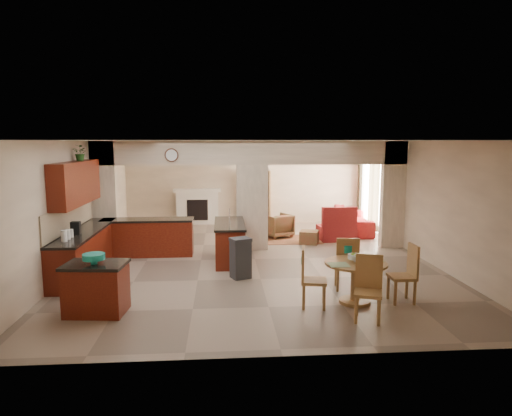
{
  "coord_description": "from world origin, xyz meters",
  "views": [
    {
      "loc": [
        -0.77,
        -10.57,
        2.78
      ],
      "look_at": [
        0.05,
        0.3,
        1.19
      ],
      "focal_mm": 32.0,
      "sensor_mm": 36.0,
      "label": 1
    }
  ],
  "objects": [
    {
      "name": "floor",
      "position": [
        0.0,
        0.0,
        0.0
      ],
      "size": [
        10.0,
        10.0,
        0.0
      ],
      "primitive_type": "plane",
      "color": "#87725D",
      "rests_on": "ground"
    },
    {
      "name": "ceiling",
      "position": [
        0.0,
        0.0,
        2.8
      ],
      "size": [
        10.0,
        10.0,
        0.0
      ],
      "primitive_type": "plane",
      "rotation": [
        3.14,
        0.0,
        0.0
      ],
      "color": "white",
      "rests_on": "wall_back"
    },
    {
      "name": "wall_back",
      "position": [
        0.0,
        5.0,
        1.4
      ],
      "size": [
        8.0,
        0.0,
        8.0
      ],
      "primitive_type": "plane",
      "rotation": [
        1.57,
        0.0,
        0.0
      ],
      "color": "beige",
      "rests_on": "floor"
    },
    {
      "name": "wall_front",
      "position": [
        0.0,
        -5.0,
        1.4
      ],
      "size": [
        8.0,
        0.0,
        8.0
      ],
      "primitive_type": "plane",
      "rotation": [
        -1.57,
        0.0,
        0.0
      ],
      "color": "beige",
      "rests_on": "floor"
    },
    {
      "name": "wall_left",
      "position": [
        -4.0,
        0.0,
        1.4
      ],
      "size": [
        0.0,
        10.0,
        10.0
      ],
      "primitive_type": "plane",
      "rotation": [
        1.57,
        0.0,
        1.57
      ],
      "color": "beige",
      "rests_on": "floor"
    },
    {
      "name": "wall_right",
      "position": [
        4.0,
        0.0,
        1.4
      ],
      "size": [
        0.0,
        10.0,
        10.0
      ],
      "primitive_type": "plane",
      "rotation": [
        1.57,
        0.0,
        -1.57
      ],
      "color": "beige",
      "rests_on": "floor"
    },
    {
      "name": "partition_left_pier",
      "position": [
        -3.7,
        1.0,
        1.4
      ],
      "size": [
        0.6,
        0.25,
        2.8
      ],
      "primitive_type": "cube",
      "color": "beige",
      "rests_on": "floor"
    },
    {
      "name": "partition_center_pier",
      "position": [
        0.0,
        1.0,
        1.1
      ],
      "size": [
        0.8,
        0.25,
        2.2
      ],
      "primitive_type": "cube",
      "color": "beige",
      "rests_on": "floor"
    },
    {
      "name": "partition_right_pier",
      "position": [
        3.7,
        1.0,
        1.4
      ],
      "size": [
        0.6,
        0.25,
        2.8
      ],
      "primitive_type": "cube",
      "color": "beige",
      "rests_on": "floor"
    },
    {
      "name": "partition_header",
      "position": [
        0.0,
        1.0,
        2.5
      ],
      "size": [
        8.0,
        0.25,
        0.6
      ],
      "primitive_type": "cube",
      "color": "beige",
      "rests_on": "partition_center_pier"
    },
    {
      "name": "kitchen_counter",
      "position": [
        -3.26,
        -0.25,
        0.46
      ],
      "size": [
        2.52,
        3.29,
        1.48
      ],
      "color": "#440B07",
      "rests_on": "floor"
    },
    {
      "name": "upper_cabinets",
      "position": [
        -3.82,
        -0.8,
        1.92
      ],
      "size": [
        0.35,
        2.4,
        0.9
      ],
      "primitive_type": "cube",
      "color": "#440B07",
      "rests_on": "wall_left"
    },
    {
      "name": "peninsula",
      "position": [
        -0.6,
        -0.11,
        0.46
      ],
      "size": [
        0.7,
        1.85,
        0.91
      ],
      "color": "#440B07",
      "rests_on": "floor"
    },
    {
      "name": "wall_clock",
      "position": [
        -2.0,
        0.85,
        2.45
      ],
      "size": [
        0.34,
        0.03,
        0.34
      ],
      "primitive_type": "cylinder",
      "rotation": [
        1.57,
        0.0,
        0.0
      ],
      "color": "#4D2919",
      "rests_on": "partition_header"
    },
    {
      "name": "rug",
      "position": [
        1.2,
        2.1,
        0.01
      ],
      "size": [
        1.6,
        1.3,
        0.01
      ],
      "primitive_type": "cube",
      "color": "brown",
      "rests_on": "floor"
    },
    {
      "name": "fireplace",
      "position": [
        -1.6,
        4.83,
        0.61
      ],
      "size": [
        1.6,
        0.35,
        1.2
      ],
      "color": "silver",
      "rests_on": "floor"
    },
    {
      "name": "shelving_unit",
      "position": [
        0.35,
        4.82,
        0.9
      ],
      "size": [
        1.0,
        0.32,
        1.8
      ],
      "primitive_type": "cube",
      "color": "olive",
      "rests_on": "floor"
    },
    {
      "name": "window_a",
      "position": [
        3.97,
        2.3,
        1.2
      ],
      "size": [
        0.02,
        0.9,
        1.9
      ],
      "primitive_type": "cube",
      "color": "white",
      "rests_on": "wall_right"
    },
    {
      "name": "window_b",
      "position": [
        3.97,
        4.0,
        1.2
      ],
      "size": [
        0.02,
        0.9,
        1.9
      ],
      "primitive_type": "cube",
      "color": "white",
      "rests_on": "wall_right"
    },
    {
      "name": "glazed_door",
      "position": [
        3.97,
        3.15,
        1.05
      ],
      "size": [
        0.02,
        0.7,
        2.1
      ],
      "primitive_type": "cube",
      "color": "white",
      "rests_on": "wall_right"
    },
    {
      "name": "drape_a_left",
      "position": [
        3.93,
        1.7,
        1.2
      ],
      "size": [
        0.1,
        0.28,
        2.3
      ],
      "primitive_type": "cube",
      "color": "#391C17",
      "rests_on": "wall_right"
    },
    {
      "name": "drape_a_right",
      "position": [
        3.93,
        2.9,
        1.2
      ],
      "size": [
        0.1,
        0.28,
        2.3
      ],
      "primitive_type": "cube",
      "color": "#391C17",
      "rests_on": "wall_right"
    },
    {
      "name": "drape_b_left",
      "position": [
        3.93,
        3.4,
        1.2
      ],
      "size": [
        0.1,
        0.28,
        2.3
      ],
      "primitive_type": "cube",
      "color": "#391C17",
      "rests_on": "wall_right"
    },
    {
      "name": "drape_b_right",
      "position": [
        3.93,
        4.6,
        1.2
      ],
      "size": [
        0.1,
        0.28,
        2.3
      ],
      "primitive_type": "cube",
      "color": "#391C17",
      "rests_on": "wall_right"
    },
    {
      "name": "ceiling_fan",
      "position": [
        1.5,
        3.0,
        2.56
      ],
      "size": [
        1.0,
        1.0,
        0.1
      ],
      "primitive_type": "cylinder",
      "color": "white",
      "rests_on": "ceiling"
    },
    {
      "name": "kitchen_island",
      "position": [
        -2.82,
        -3.26,
        0.42
      ],
      "size": [
        1.03,
        0.78,
        0.84
      ],
      "rotation": [
        0.0,
        0.0,
        -0.1
      ],
      "color": "#440B07",
      "rests_on": "floor"
    },
    {
      "name": "teal_bowl",
      "position": [
        -2.83,
        -3.3,
        0.92
      ],
      "size": [
        0.35,
        0.35,
        0.17
      ],
      "primitive_type": "cylinder",
      "color": "#148F7D",
      "rests_on": "kitchen_island"
    },
    {
      "name": "trash_can",
      "position": [
        -0.4,
        -1.49,
        0.39
      ],
      "size": [
        0.46,
        0.43,
        0.77
      ],
      "primitive_type": "cube",
      "rotation": [
        0.0,
        0.0,
        0.4
      ],
      "color": "#2C2D2F",
      "rests_on": "floor"
    },
    {
      "name": "dining_table",
      "position": [
        1.52,
        -3.11,
        0.49
      ],
      "size": [
        1.07,
        1.07,
        0.73
      ],
      "color": "olive",
      "rests_on": "floor"
    },
    {
      "name": "fruit_bowl",
      "position": [
        1.52,
        -3.09,
        0.8
      ],
      "size": [
        0.28,
        0.28,
        0.15
      ],
      "primitive_type": "cylinder",
      "color": "#6EA222",
      "rests_on": "dining_table"
    },
    {
      "name": "sofa",
      "position": [
        3.3,
        3.21,
        0.36
      ],
      "size": [
        2.59,
        1.31,
        0.72
      ],
      "primitive_type": "imported",
      "rotation": [
        0.0,
        0.0,
        1.43
      ],
      "color": "maroon",
      "rests_on": "floor"
    },
    {
      "name": "chaise",
      "position": [
        2.48,
        2.02,
        0.2
      ],
      "size": [
        1.04,
        0.87,
        0.39
      ],
      "primitive_type": "cube",
      "rotation": [
        0.0,
        0.0,
        0.07
      ],
      "color": "maroon",
      "rests_on": "floor"
    },
    {
      "name": "armchair",
      "position": [
        0.85,
        2.5,
        0.34
      ],
      "size": [
        0.99,
        1.0,
        0.69
      ],
      "primitive_type": "imported",
      "rotation": [
        0.0,
        0.0,
        3.61
      ],
      "color": "maroon",
      "rests_on": "floor"
    },
    {
      "name": "ottoman",
      "position": [
        1.61,
        1.57,
        0.18
      ],
      "size": [
        0.61,
        0.61,
        0.35
      ],
      "primitive_type": "cube",
      "rotation": [
        0.0,
        0.0,
        -0.32
      ],
      "color": "maroon",
      "rests_on": "floor"
    },
    {
      "name": "plant",
      "position": [
        -3.82,
        -0.37,
        2.54
      ],
      "size": [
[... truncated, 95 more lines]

